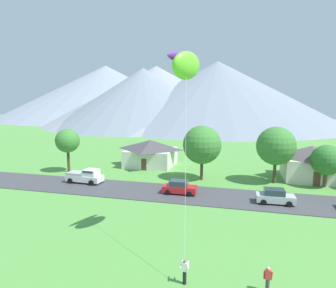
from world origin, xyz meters
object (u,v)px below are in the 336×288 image
Objects in this scene: tree_near_right at (276,146)px; parked_car_silver_west_end at (275,197)px; house_left_center at (151,152)px; tree_right_of_center at (202,145)px; kite_flyer_with_kite at (186,67)px; watcher_person at (268,279)px; house_leftmost at (311,162)px; tree_left_of_center at (67,141)px; tree_center at (327,160)px; parked_car_red_mid_west at (180,187)px; pickup_truck_white_west_side at (85,176)px.

parked_car_silver_west_end is at bearing -95.06° from tree_near_right.
tree_right_of_center reaches higher than house_left_center.
parked_car_silver_west_end is 0.28× the size of kite_flyer_with_kite.
watcher_person is at bearing -60.85° from house_left_center.
tree_left_of_center is at bearing -172.02° from house_leftmost.
house_leftmost is at bearing 103.79° from tree_center.
kite_flyer_with_kite reaches higher than house_left_center.
tree_near_right is 15.29m from parked_car_red_mid_west.
house_leftmost is 38.09m from tree_left_of_center.
tree_left_of_center is 1.23× the size of tree_center.
tree_near_right reaches higher than house_leftmost.
tree_left_of_center is 21.57m from parked_car_red_mid_west.
pickup_truck_white_west_side is at bearing -161.67° from house_leftmost.
kite_flyer_with_kite is at bearing -39.42° from pickup_truck_white_west_side.
parked_car_silver_west_end is 16.52m from watcher_person.
watcher_person is at bearing -38.65° from pickup_truck_white_west_side.
kite_flyer_with_kite is at bearing -76.12° from parked_car_red_mid_west.
pickup_truck_white_west_side is (-5.56, -13.09, -1.36)m from house_left_center.
house_left_center reaches higher than watcher_person.
house_left_center is at bearing 174.21° from house_leftmost.
tree_near_right is at bearing 14.66° from pickup_truck_white_west_side.
tree_right_of_center reaches higher than parked_car_red_mid_west.
kite_flyer_with_kite reaches higher than pickup_truck_white_west_side.
watcher_person is (9.22, -17.14, 0.01)m from parked_car_red_mid_west.
house_leftmost is at bearing 59.53° from kite_flyer_with_kite.
house_left_center is 21.64m from tree_near_right.
tree_near_right is 4.83× the size of watcher_person.
tree_center is 33.28m from pickup_truck_white_west_side.
tree_center is at bearing 22.98° from parked_car_red_mid_west.
pickup_truck_white_west_side is (-26.06, -6.82, -4.30)m from tree_near_right.
house_leftmost is 1.45× the size of tree_center.
tree_left_of_center is 0.89× the size of tree_right_of_center.
tree_left_of_center is 1.35× the size of pickup_truck_white_west_side.
tree_right_of_center is 13.25m from parked_car_silver_west_end.
tree_left_of_center is 37.96m from watcher_person.
tree_right_of_center is at bearing 93.90° from kite_flyer_with_kite.
tree_near_right is 27.28m from pickup_truck_white_west_side.
parked_car_silver_west_end is (19.71, -15.26, -1.55)m from house_left_center.
tree_center is 20.34m from parked_car_red_mid_west.
tree_left_of_center reaches higher than parked_car_silver_west_end.
tree_right_of_center is (21.84, 0.77, 0.07)m from tree_left_of_center.
tree_left_of_center reaches higher than house_leftmost.
parked_car_silver_west_end is at bearing -116.48° from house_leftmost.
kite_flyer_with_kite is (11.57, -27.16, 11.70)m from house_left_center.
house_left_center is 2.07× the size of parked_car_silver_west_end.
house_leftmost is 1.98× the size of parked_car_silver_west_end.
tree_center is at bearing -13.86° from house_left_center.
watcher_person is (17.66, -31.66, -1.54)m from house_left_center.
kite_flyer_with_kite reaches higher than parked_car_silver_west_end.
house_left_center is 36.28m from watcher_person.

